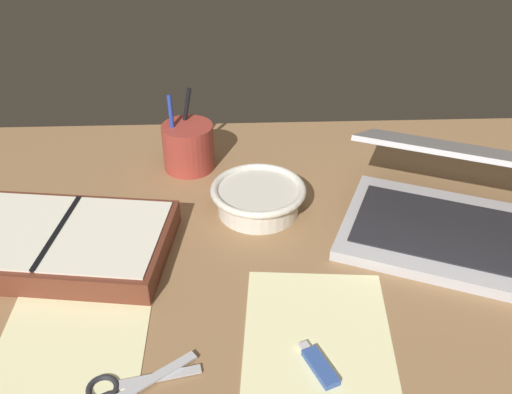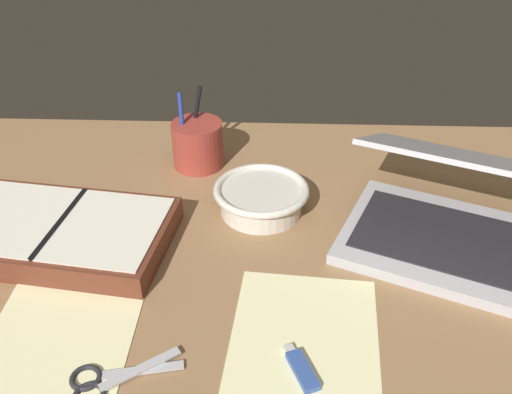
% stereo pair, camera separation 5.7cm
% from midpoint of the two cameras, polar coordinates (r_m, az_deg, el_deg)
% --- Properties ---
extents(desk_top, '(1.40, 1.00, 0.02)m').
position_cam_midpoint_polar(desk_top, '(0.85, 1.80, -8.40)').
color(desk_top, '#936D47').
rests_on(desk_top, ground).
extents(laptop, '(0.39, 0.39, 0.17)m').
position_cam_midpoint_polar(laptop, '(0.94, 16.97, -0.73)').
color(laptop, '#B7B7BC').
rests_on(laptop, desk_top).
extents(bowl, '(0.16, 0.16, 0.05)m').
position_cam_midpoint_polar(bowl, '(0.95, -1.50, -0.07)').
color(bowl, silver).
rests_on(bowl, desk_top).
extents(pen_cup, '(0.10, 0.10, 0.15)m').
position_cam_midpoint_polar(pen_cup, '(1.08, -8.32, 5.01)').
color(pen_cup, '#9E382D').
rests_on(pen_cup, desk_top).
extents(planner, '(0.35, 0.25, 0.04)m').
position_cam_midpoint_polar(planner, '(0.92, -20.69, -4.27)').
color(planner, brown).
rests_on(planner, desk_top).
extents(scissors, '(0.13, 0.09, 0.01)m').
position_cam_midpoint_polar(scissors, '(0.72, -15.86, -18.30)').
color(scissors, '#B7B7BC').
rests_on(scissors, desk_top).
extents(paper_sheet_front, '(0.21, 0.31, 0.00)m').
position_cam_midpoint_polar(paper_sheet_front, '(0.74, 3.98, -15.37)').
color(paper_sheet_front, '#F4EFB2').
rests_on(paper_sheet_front, desk_top).
extents(paper_sheet_beside_planner, '(0.19, 0.26, 0.00)m').
position_cam_midpoint_polar(paper_sheet_beside_planner, '(0.80, -19.80, -13.10)').
color(paper_sheet_beside_planner, '#F4EFB2').
rests_on(paper_sheet_beside_planner, desk_top).
extents(usb_drive, '(0.04, 0.07, 0.01)m').
position_cam_midpoint_polar(usb_drive, '(0.72, 3.99, -16.60)').
color(usb_drive, '#33519E').
rests_on(usb_drive, desk_top).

